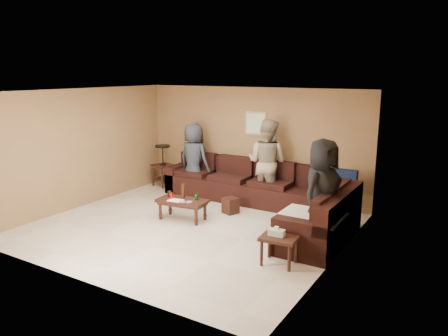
{
  "coord_description": "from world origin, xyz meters",
  "views": [
    {
      "loc": [
        4.55,
        -6.24,
        2.85
      ],
      "look_at": [
        0.25,
        0.85,
        1.0
      ],
      "focal_mm": 35.0,
      "sensor_mm": 36.0,
      "label": 1
    }
  ],
  "objects_px": {
    "coffee_table": "(182,202)",
    "waste_bin": "(231,206)",
    "person_right": "(322,193)",
    "person_middle": "(267,162)",
    "person_left": "(194,159)",
    "side_table_right": "(279,240)",
    "sectional_sofa": "(264,197)",
    "end_table_left": "(163,165)"
  },
  "relations": [
    {
      "from": "side_table_right",
      "to": "waste_bin",
      "type": "height_order",
      "value": "side_table_right"
    },
    {
      "from": "person_left",
      "to": "side_table_right",
      "type": "bearing_deg",
      "value": 148.83
    },
    {
      "from": "waste_bin",
      "to": "end_table_left",
      "type": "bearing_deg",
      "value": 158.56
    },
    {
      "from": "end_table_left",
      "to": "person_middle",
      "type": "distance_m",
      "value": 2.94
    },
    {
      "from": "side_table_right",
      "to": "person_middle",
      "type": "bearing_deg",
      "value": 119.27
    },
    {
      "from": "coffee_table",
      "to": "person_right",
      "type": "distance_m",
      "value": 2.79
    },
    {
      "from": "side_table_right",
      "to": "person_left",
      "type": "bearing_deg",
      "value": 142.63
    },
    {
      "from": "waste_bin",
      "to": "person_middle",
      "type": "bearing_deg",
      "value": 69.27
    },
    {
      "from": "end_table_left",
      "to": "side_table_right",
      "type": "distance_m",
      "value": 5.17
    },
    {
      "from": "waste_bin",
      "to": "person_middle",
      "type": "relative_size",
      "value": 0.17
    },
    {
      "from": "end_table_left",
      "to": "person_left",
      "type": "height_order",
      "value": "person_left"
    },
    {
      "from": "person_left",
      "to": "person_middle",
      "type": "relative_size",
      "value": 0.9
    },
    {
      "from": "person_right",
      "to": "coffee_table",
      "type": "bearing_deg",
      "value": 105.78
    },
    {
      "from": "sectional_sofa",
      "to": "person_right",
      "type": "relative_size",
      "value": 2.58
    },
    {
      "from": "end_table_left",
      "to": "person_right",
      "type": "xyz_separation_m",
      "value": [
        4.68,
        -1.7,
        0.36
      ]
    },
    {
      "from": "side_table_right",
      "to": "person_middle",
      "type": "xyz_separation_m",
      "value": [
        -1.48,
        2.64,
        0.55
      ]
    },
    {
      "from": "person_middle",
      "to": "waste_bin",
      "type": "bearing_deg",
      "value": 70.58
    },
    {
      "from": "person_left",
      "to": "waste_bin",
      "type": "bearing_deg",
      "value": 157.15
    },
    {
      "from": "side_table_right",
      "to": "sectional_sofa",
      "type": "bearing_deg",
      "value": 120.96
    },
    {
      "from": "person_left",
      "to": "person_middle",
      "type": "bearing_deg",
      "value": -170.3
    },
    {
      "from": "coffee_table",
      "to": "end_table_left",
      "type": "relative_size",
      "value": 0.98
    },
    {
      "from": "end_table_left",
      "to": "waste_bin",
      "type": "bearing_deg",
      "value": -21.44
    },
    {
      "from": "side_table_right",
      "to": "person_right",
      "type": "distance_m",
      "value": 1.18
    },
    {
      "from": "coffee_table",
      "to": "end_table_left",
      "type": "height_order",
      "value": "end_table_left"
    },
    {
      "from": "waste_bin",
      "to": "person_left",
      "type": "bearing_deg",
      "value": 150.95
    },
    {
      "from": "waste_bin",
      "to": "person_right",
      "type": "relative_size",
      "value": 0.18
    },
    {
      "from": "coffee_table",
      "to": "person_middle",
      "type": "height_order",
      "value": "person_middle"
    },
    {
      "from": "sectional_sofa",
      "to": "waste_bin",
      "type": "distance_m",
      "value": 0.71
    },
    {
      "from": "coffee_table",
      "to": "person_right",
      "type": "bearing_deg",
      "value": 2.78
    },
    {
      "from": "sectional_sofa",
      "to": "person_right",
      "type": "bearing_deg",
      "value": -35.05
    },
    {
      "from": "sectional_sofa",
      "to": "person_middle",
      "type": "distance_m",
      "value": 0.84
    },
    {
      "from": "end_table_left",
      "to": "person_left",
      "type": "xyz_separation_m",
      "value": [
        1.08,
        -0.18,
        0.29
      ]
    },
    {
      "from": "side_table_right",
      "to": "person_middle",
      "type": "relative_size",
      "value": 0.32
    },
    {
      "from": "sectional_sofa",
      "to": "end_table_left",
      "type": "xyz_separation_m",
      "value": [
        -3.13,
        0.61,
        0.22
      ]
    },
    {
      "from": "coffee_table",
      "to": "waste_bin",
      "type": "height_order",
      "value": "coffee_table"
    },
    {
      "from": "sectional_sofa",
      "to": "end_table_left",
      "type": "distance_m",
      "value": 3.2
    },
    {
      "from": "person_middle",
      "to": "person_right",
      "type": "bearing_deg",
      "value": 138.75
    },
    {
      "from": "coffee_table",
      "to": "person_middle",
      "type": "xyz_separation_m",
      "value": [
        0.96,
        1.76,
        0.58
      ]
    },
    {
      "from": "person_right",
      "to": "waste_bin",
      "type": "bearing_deg",
      "value": 84.97
    },
    {
      "from": "person_right",
      "to": "end_table_left",
      "type": "bearing_deg",
      "value": 83.09
    },
    {
      "from": "person_middle",
      "to": "coffee_table",
      "type": "bearing_deg",
      "value": 62.62
    },
    {
      "from": "side_table_right",
      "to": "person_left",
      "type": "relative_size",
      "value": 0.35
    }
  ]
}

